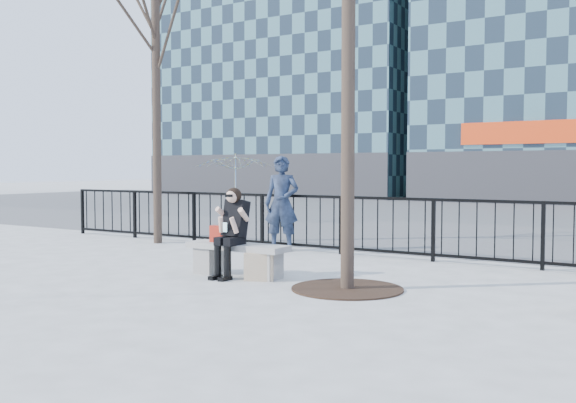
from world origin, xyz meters
The scene contains 12 objects.
ground centered at (0.00, 0.00, 0.00)m, with size 120.00×120.00×0.00m, color gray.
street_surface centered at (0.00, 15.00, 0.00)m, with size 60.00×23.00×0.01m, color #474747.
railing centered at (0.00, 3.00, 0.55)m, with size 14.00×0.06×1.10m.
building_left centered at (-15.00, 27.00, 11.30)m, with size 16.20×10.20×22.60m.
tree_left centered at (-4.00, 2.50, 4.86)m, with size 2.80×2.80×6.50m.
tree_grate centered at (1.90, -0.10, 0.01)m, with size 1.50×1.50×0.02m, color black.
bench_main centered at (0.00, 0.00, 0.30)m, with size 1.65×0.46×0.49m.
seated_woman centered at (0.00, -0.16, 0.67)m, with size 0.50×0.64×1.34m.
handbag centered at (-0.34, 0.02, 0.62)m, with size 0.31×0.15×0.25m, color #AF2315.
shopping_bag centered at (0.52, -0.17, 0.20)m, with size 0.42×0.16×0.40m, color beige.
standing_man centered at (-1.00, 2.80, 0.93)m, with size 0.68×0.45×1.87m, color black.
vendor_umbrella centered at (-5.61, 7.39, 1.03)m, with size 2.24×2.29×2.06m, color gold.
Camera 1 is at (5.74, -7.73, 1.63)m, focal length 40.00 mm.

